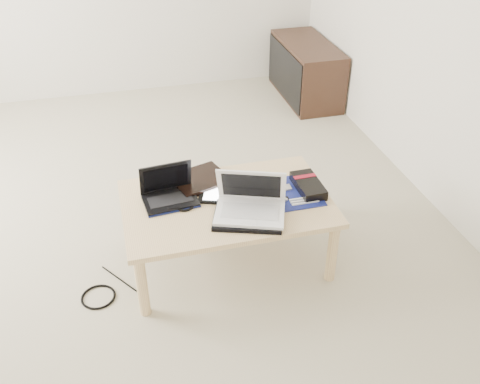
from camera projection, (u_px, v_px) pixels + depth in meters
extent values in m
plane|color=beige|center=(119.00, 217.00, 3.38)|extent=(4.00, 4.00, 0.00)
cube|color=beige|center=(109.00, 297.00, 1.01)|extent=(4.00, 0.10, 2.60)
cube|color=#E1C487|center=(227.00, 203.00, 2.84)|extent=(1.10, 0.70, 0.03)
cylinder|color=#E1C487|center=(142.00, 286.00, 2.61)|extent=(0.06, 0.06, 0.37)
cylinder|color=#E1C487|center=(332.00, 252.00, 2.82)|extent=(0.06, 0.06, 0.37)
cylinder|color=#E1C487|center=(131.00, 215.00, 3.09)|extent=(0.06, 0.06, 0.37)
cylinder|color=#E1C487|center=(294.00, 191.00, 3.30)|extent=(0.06, 0.06, 0.37)
cube|color=#3C2418|center=(306.00, 71.00, 4.78)|extent=(0.40, 0.90, 0.50)
cube|color=black|center=(285.00, 73.00, 4.73)|extent=(0.02, 0.86, 0.44)
cube|color=black|center=(200.00, 180.00, 2.98)|extent=(0.35, 0.32, 0.03)
cube|color=black|center=(170.00, 201.00, 2.83)|extent=(0.30, 0.22, 0.02)
cube|color=black|center=(170.00, 199.00, 2.82)|extent=(0.24, 0.13, 0.00)
cube|color=black|center=(174.00, 207.00, 2.76)|extent=(0.06, 0.03, 0.00)
cube|color=black|center=(166.00, 177.00, 2.83)|extent=(0.28, 0.08, 0.19)
cube|color=black|center=(166.00, 178.00, 2.82)|extent=(0.24, 0.06, 0.15)
cube|color=#0B1340|center=(175.00, 211.00, 2.75)|extent=(0.28, 0.04, 0.01)
cube|color=black|center=(223.00, 194.00, 2.88)|extent=(0.30, 0.27, 0.01)
cube|color=white|center=(223.00, 193.00, 2.88)|extent=(0.24, 0.21, 0.00)
cube|color=#ADADB2|center=(273.00, 193.00, 2.89)|extent=(0.11, 0.21, 0.02)
cube|color=gray|center=(273.00, 191.00, 2.88)|extent=(0.09, 0.17, 0.00)
cube|color=black|center=(248.00, 217.00, 2.71)|extent=(0.41, 0.35, 0.02)
cube|color=white|center=(250.00, 212.00, 2.70)|extent=(0.41, 0.35, 0.02)
cube|color=silver|center=(250.00, 211.00, 2.69)|extent=(0.31, 0.22, 0.00)
cube|color=white|center=(248.00, 222.00, 2.62)|extent=(0.08, 0.06, 0.00)
cube|color=white|center=(251.00, 185.00, 2.70)|extent=(0.36, 0.22, 0.22)
cube|color=black|center=(251.00, 186.00, 2.70)|extent=(0.30, 0.18, 0.18)
cube|color=#0C1352|center=(294.00, 192.00, 2.90)|extent=(0.26, 0.32, 0.01)
cube|color=#ADADB2|center=(286.00, 188.00, 2.92)|extent=(0.05, 0.05, 0.01)
cube|color=yellow|center=(301.00, 180.00, 2.99)|extent=(0.11, 0.01, 0.01)
cube|color=yellow|center=(302.00, 182.00, 2.97)|extent=(0.11, 0.01, 0.01)
cube|color=silver|center=(303.00, 198.00, 2.84)|extent=(0.15, 0.01, 0.01)
cube|color=silver|center=(304.00, 200.00, 2.82)|extent=(0.15, 0.01, 0.01)
cube|color=silver|center=(306.00, 203.00, 2.81)|extent=(0.15, 0.01, 0.01)
cube|color=black|center=(286.00, 198.00, 2.84)|extent=(0.03, 0.03, 0.01)
cube|color=black|center=(308.00, 186.00, 2.91)|extent=(0.13, 0.26, 0.05)
cube|color=maroon|center=(305.00, 176.00, 2.94)|extent=(0.13, 0.03, 0.00)
torus|color=black|center=(184.00, 205.00, 2.79)|extent=(0.14, 0.14, 0.01)
torus|color=black|center=(98.00, 297.00, 2.80)|extent=(0.21, 0.21, 0.01)
cylinder|color=black|center=(123.00, 282.00, 2.89)|extent=(0.22, 0.31, 0.01)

